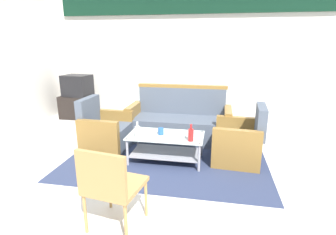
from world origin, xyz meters
TOP-DOWN VIEW (x-y plane):
  - ground_plane at (0.00, 0.00)m, footprint 14.00×14.00m
  - wall_back at (0.00, 3.05)m, footprint 6.52×0.19m
  - rug at (-0.04, 0.79)m, footprint 2.95×2.28m
  - couch at (0.02, 1.53)m, footprint 1.81×0.75m
  - armchair_left at (-1.11, 0.85)m, footprint 0.72×0.78m
  - armchair_right at (1.02, 0.80)m, footprint 0.75×0.81m
  - coffee_table at (-0.05, 0.59)m, footprint 1.10×0.60m
  - bottle_red at (0.34, 0.42)m, footprint 0.07×0.07m
  - bottle_clear at (-0.42, 0.42)m, footprint 0.08×0.08m
  - cup at (-0.12, 0.60)m, footprint 0.08×0.08m
  - tv_stand at (-2.49, 2.55)m, footprint 0.80×0.50m
  - television at (-2.49, 2.55)m, footprint 0.66×0.52m
  - wicker_chair at (-0.25, -0.99)m, footprint 0.55×0.55m

SIDE VIEW (x-z plane):
  - ground_plane at x=0.00m, z-range 0.00..0.00m
  - rug at x=-0.04m, z-range 0.00..0.01m
  - tv_stand at x=-2.49m, z-range 0.00..0.52m
  - coffee_table at x=-0.05m, z-range 0.07..0.47m
  - armchair_left at x=-1.11m, z-range -0.14..0.71m
  - armchair_right at x=1.02m, z-range -0.14..0.71m
  - couch at x=0.02m, z-range -0.16..0.80m
  - cup at x=-0.12m, z-range 0.41..0.51m
  - wicker_chair at x=-0.25m, z-range 0.07..0.91m
  - bottle_clear at x=-0.42m, z-range 0.38..0.61m
  - bottle_red at x=0.34m, z-range 0.38..0.62m
  - television at x=-2.49m, z-range 0.52..1.00m
  - wall_back at x=0.00m, z-range 0.08..2.88m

